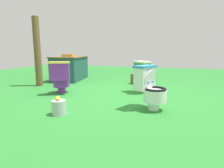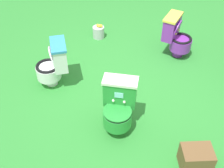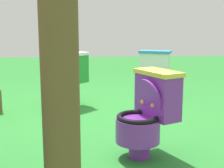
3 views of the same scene
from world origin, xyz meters
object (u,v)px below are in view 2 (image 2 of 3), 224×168
toilet_green (119,106)px  small_crate (196,158)px  lemon_bucket (99,32)px  toilet_white (54,64)px  toilet_purple (176,36)px

toilet_green → small_crate: 1.11m
small_crate → lemon_bucket: 3.08m
toilet_green → small_crate: size_ratio=2.03×
toilet_white → lemon_bucket: size_ratio=2.63×
toilet_white → lemon_bucket: (-0.72, 1.28, -0.26)m
toilet_white → lemon_bucket: bearing=-37.5°
toilet_green → toilet_purple: size_ratio=1.00×
small_crate → lemon_bucket: size_ratio=1.30×
toilet_purple → toilet_white: bearing=-40.0°
toilet_white → small_crate: (2.29, 0.64, -0.23)m
toilet_purple → toilet_green: bearing=-3.1°
toilet_green → lemon_bucket: toilet_green is taller
lemon_bucket → toilet_green: bearing=-26.8°
toilet_purple → small_crate: size_ratio=2.03×
toilet_purple → lemon_bucket: toilet_purple is taller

